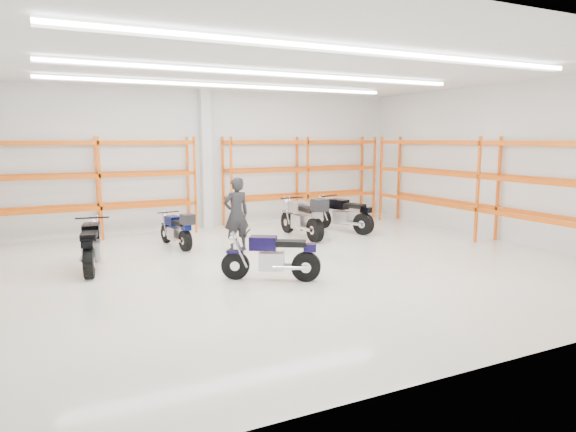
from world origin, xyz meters
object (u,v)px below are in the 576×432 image
motorcycle_main (275,258)px  motorcycle_back_d (345,216)px  motorcycle_back_c (304,218)px  motorcycle_back_b (178,230)px  structural_column (206,160)px  motorcycle_back_a (91,247)px  standing_man (236,214)px

motorcycle_main → motorcycle_back_d: motorcycle_back_d is taller
motorcycle_back_c → motorcycle_back_d: motorcycle_back_c is taller
motorcycle_back_b → structural_column: bearing=58.5°
motorcycle_back_b → motorcycle_back_d: (5.34, -0.00, 0.05)m
motorcycle_back_a → structural_column: 6.15m
motorcycle_back_b → standing_man: 1.73m
standing_man → motorcycle_back_a: bearing=3.8°
motorcycle_back_d → motorcycle_back_b: bearing=180.0°
motorcycle_main → standing_man: 3.15m
motorcycle_main → motorcycle_back_a: motorcycle_back_a is taller
motorcycle_back_a → motorcycle_main: bearing=-37.8°
motorcycle_back_b → motorcycle_back_c: size_ratio=0.80×
standing_man → motorcycle_back_c: bearing=-168.5°
motorcycle_back_b → motorcycle_back_d: 5.34m
motorcycle_back_a → motorcycle_back_c: motorcycle_back_c is taller
motorcycle_back_d → structural_column: structural_column is taller
motorcycle_back_a → structural_column: (4.05, 4.29, 1.73)m
motorcycle_main → motorcycle_back_c: size_ratio=0.76×
motorcycle_main → motorcycle_back_a: bearing=142.2°
motorcycle_back_d → standing_man: (-4.02, -1.00, 0.44)m
motorcycle_back_b → motorcycle_back_a: bearing=-147.2°
motorcycle_back_a → motorcycle_back_d: motorcycle_back_d is taller
motorcycle_back_c → structural_column: bearing=122.4°
motorcycle_main → motorcycle_back_a: 4.23m
structural_column → motorcycle_back_b: bearing=-121.5°
motorcycle_main → motorcycle_back_a: (-3.34, 2.59, 0.04)m
motorcycle_back_c → standing_man: (-2.38, -0.66, 0.37)m
motorcycle_main → motorcycle_back_d: size_ratio=0.84×
motorcycle_main → motorcycle_back_b: 4.22m
structural_column → motorcycle_back_c: bearing=-57.6°
motorcycle_back_c → structural_column: 4.06m
motorcycle_back_a → motorcycle_back_c: bearing=10.9°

